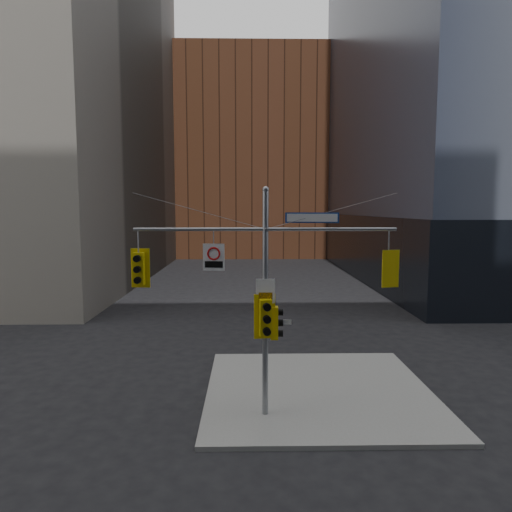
{
  "coord_description": "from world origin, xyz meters",
  "views": [
    {
      "loc": [
        -0.54,
        -11.86,
        6.61
      ],
      "look_at": [
        -0.29,
        2.0,
        5.18
      ],
      "focal_mm": 32.0,
      "sensor_mm": 36.0,
      "label": 1
    }
  ],
  "objects_px": {
    "traffic_light_west_arm": "(139,269)",
    "regulatory_sign_arm": "(214,256)",
    "street_sign_blade": "(312,218)",
    "traffic_light_pole_front": "(266,318)",
    "traffic_light_east_arm": "(388,268)",
    "signal_assembly": "(265,281)",
    "traffic_light_pole_side": "(276,323)"
  },
  "relations": [
    {
      "from": "traffic_light_pole_front",
      "to": "regulatory_sign_arm",
      "type": "distance_m",
      "value": 2.45
    },
    {
      "from": "traffic_light_east_arm",
      "to": "regulatory_sign_arm",
      "type": "relative_size",
      "value": 1.39
    },
    {
      "from": "signal_assembly",
      "to": "traffic_light_pole_front",
      "type": "relative_size",
      "value": 5.76
    },
    {
      "from": "signal_assembly",
      "to": "regulatory_sign_arm",
      "type": "height_order",
      "value": "signal_assembly"
    },
    {
      "from": "street_sign_blade",
      "to": "regulatory_sign_arm",
      "type": "bearing_deg",
      "value": -172.26
    },
    {
      "from": "street_sign_blade",
      "to": "traffic_light_east_arm",
      "type": "bearing_deg",
      "value": 7.27
    },
    {
      "from": "traffic_light_west_arm",
      "to": "signal_assembly",
      "type": "bearing_deg",
      "value": 2.52
    },
    {
      "from": "traffic_light_west_arm",
      "to": "regulatory_sign_arm",
      "type": "height_order",
      "value": "regulatory_sign_arm"
    },
    {
      "from": "signal_assembly",
      "to": "traffic_light_east_arm",
      "type": "xyz_separation_m",
      "value": [
        3.79,
        0.0,
        0.38
      ]
    },
    {
      "from": "traffic_light_pole_front",
      "to": "traffic_light_east_arm",
      "type": "bearing_deg",
      "value": -3.69
    },
    {
      "from": "signal_assembly",
      "to": "traffic_light_east_arm",
      "type": "bearing_deg",
      "value": 0.02
    },
    {
      "from": "traffic_light_west_arm",
      "to": "street_sign_blade",
      "type": "bearing_deg",
      "value": 2.6
    },
    {
      "from": "traffic_light_pole_side",
      "to": "regulatory_sign_arm",
      "type": "xyz_separation_m",
      "value": [
        -1.9,
        -0.03,
        2.09
      ]
    },
    {
      "from": "traffic_light_west_arm",
      "to": "traffic_light_east_arm",
      "type": "xyz_separation_m",
      "value": [
        7.66,
        -0.01,
        0.0
      ]
    },
    {
      "from": "signal_assembly",
      "to": "traffic_light_east_arm",
      "type": "height_order",
      "value": "signal_assembly"
    },
    {
      "from": "traffic_light_west_arm",
      "to": "traffic_light_east_arm",
      "type": "bearing_deg",
      "value": 2.63
    },
    {
      "from": "street_sign_blade",
      "to": "traffic_light_pole_front",
      "type": "bearing_deg",
      "value": -161.92
    },
    {
      "from": "signal_assembly",
      "to": "traffic_light_east_arm",
      "type": "relative_size",
      "value": 6.95
    },
    {
      "from": "traffic_light_west_arm",
      "to": "regulatory_sign_arm",
      "type": "relative_size",
      "value": 1.47
    },
    {
      "from": "traffic_light_west_arm",
      "to": "traffic_light_east_arm",
      "type": "relative_size",
      "value": 1.06
    },
    {
      "from": "traffic_light_west_arm",
      "to": "traffic_light_pole_front",
      "type": "relative_size",
      "value": 0.88
    },
    {
      "from": "traffic_light_pole_front",
      "to": "regulatory_sign_arm",
      "type": "relative_size",
      "value": 1.68
    },
    {
      "from": "traffic_light_pole_side",
      "to": "traffic_light_pole_front",
      "type": "height_order",
      "value": "traffic_light_pole_front"
    },
    {
      "from": "regulatory_sign_arm",
      "to": "signal_assembly",
      "type": "bearing_deg",
      "value": 6.88
    },
    {
      "from": "signal_assembly",
      "to": "traffic_light_pole_front",
      "type": "height_order",
      "value": "signal_assembly"
    },
    {
      "from": "traffic_light_east_arm",
      "to": "traffic_light_pole_front",
      "type": "height_order",
      "value": "traffic_light_east_arm"
    },
    {
      "from": "traffic_light_east_arm",
      "to": "traffic_light_pole_front",
      "type": "xyz_separation_m",
      "value": [
        -3.79,
        -0.27,
        -1.48
      ]
    },
    {
      "from": "traffic_light_east_arm",
      "to": "traffic_light_pole_front",
      "type": "relative_size",
      "value": 0.83
    },
    {
      "from": "regulatory_sign_arm",
      "to": "traffic_light_east_arm",
      "type": "bearing_deg",
      "value": 6.38
    },
    {
      "from": "traffic_light_east_arm",
      "to": "street_sign_blade",
      "type": "bearing_deg",
      "value": -10.99
    },
    {
      "from": "traffic_light_west_arm",
      "to": "regulatory_sign_arm",
      "type": "bearing_deg",
      "value": 1.88
    },
    {
      "from": "street_sign_blade",
      "to": "regulatory_sign_arm",
      "type": "relative_size",
      "value": 1.96
    }
  ]
}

